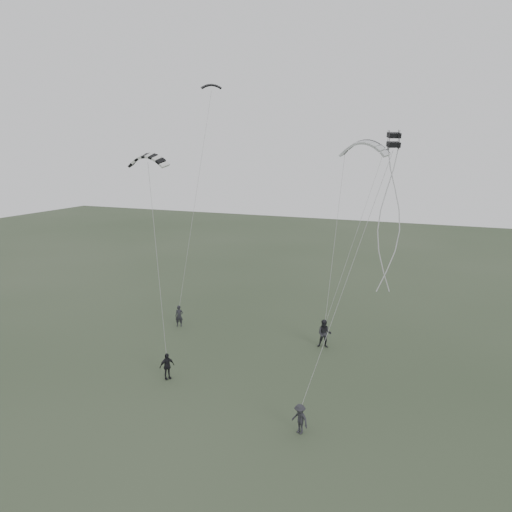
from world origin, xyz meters
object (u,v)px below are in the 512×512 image
at_px(flyer_right, 324,334).
at_px(flyer_far, 300,419).
at_px(kite_striped, 148,156).
at_px(kite_box, 394,140).
at_px(kite_pale_large, 364,142).
at_px(flyer_left, 179,316).
at_px(flyer_center, 167,366).
at_px(kite_dark_small, 211,85).

bearing_deg(flyer_right, flyer_far, -91.37).
height_order(kite_striped, kite_box, kite_box).
bearing_deg(kite_pale_large, kite_striped, -125.69).
distance_m(flyer_right, kite_box, 14.67).
distance_m(flyer_left, flyer_center, 8.88).
xyz_separation_m(flyer_left, flyer_right, (11.24, 0.22, 0.16)).
distance_m(flyer_left, kite_striped, 12.82).
xyz_separation_m(flyer_center, kite_box, (11.87, 2.38, 12.85)).
bearing_deg(flyer_left, flyer_center, -84.97).
height_order(flyer_right, kite_dark_small, kite_dark_small).
xyz_separation_m(flyer_left, flyer_far, (12.89, -10.44, -0.07)).
xyz_separation_m(flyer_left, kite_pale_large, (12.28, 5.84, 12.86)).
height_order(flyer_left, flyer_far, flyer_left).
bearing_deg(kite_pale_large, flyer_far, -75.57).
distance_m(flyer_far, kite_striped, 18.06).
bearing_deg(flyer_center, kite_box, -46.83).
bearing_deg(kite_box, kite_pale_large, 83.27).
xyz_separation_m(flyer_right, kite_striped, (-10.38, -4.66, 11.83)).
height_order(flyer_left, kite_striped, kite_striped).
bearing_deg(flyer_far, flyer_right, 124.66).
bearing_deg(kite_striped, flyer_left, 101.26).
bearing_deg(flyer_left, flyer_far, -60.54).
bearing_deg(kite_box, kite_striped, 151.63).
bearing_deg(flyer_center, kite_pale_large, 0.76).
distance_m(flyer_right, flyer_center, 10.93).
distance_m(flyer_far, kite_pale_large, 20.80).
height_order(flyer_right, kite_pale_large, kite_pale_large).
relative_size(flyer_left, flyer_center, 1.03).
height_order(flyer_center, kite_pale_large, kite_pale_large).
bearing_deg(flyer_left, kite_dark_small, 54.12).
height_order(flyer_far, kite_dark_small, kite_dark_small).
height_order(flyer_left, kite_dark_small, kite_dark_small).
relative_size(flyer_right, kite_box, 2.85).
height_order(flyer_left, kite_pale_large, kite_pale_large).
height_order(kite_dark_small, kite_pale_large, kite_dark_small).
height_order(flyer_left, flyer_center, flyer_left).
bearing_deg(flyer_far, kite_pale_large, 118.03).
height_order(flyer_left, flyer_right, flyer_right).
relative_size(flyer_right, flyer_far, 1.32).
height_order(flyer_right, kite_striped, kite_striped).
height_order(kite_pale_large, kite_box, kite_pale_large).
bearing_deg(flyer_left, kite_pale_large, 3.91).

